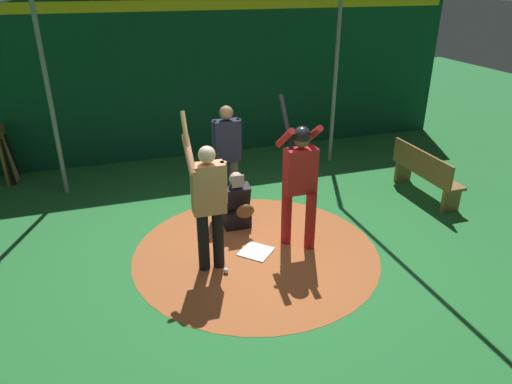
{
  "coord_description": "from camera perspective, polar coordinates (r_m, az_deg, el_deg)",
  "views": [
    {
      "loc": [
        5.45,
        -1.78,
        3.61
      ],
      "look_at": [
        0.0,
        0.0,
        0.95
      ],
      "focal_mm": 32.98,
      "sensor_mm": 36.0,
      "label": 1
    }
  ],
  "objects": [
    {
      "name": "bench",
      "position": [
        8.8,
        19.78,
        2.25
      ],
      "size": [
        1.6,
        0.36,
        0.85
      ],
      "color": "olive",
      "rests_on": "ground"
    },
    {
      "name": "home_plate",
      "position": [
        6.76,
        0.0,
        -7.23
      ],
      "size": [
        0.59,
        0.59,
        0.01
      ],
      "primitive_type": "cube",
      "rotation": [
        0.0,
        0.0,
        0.79
      ],
      "color": "white",
      "rests_on": "dirt_circle"
    },
    {
      "name": "baseball_0",
      "position": [
        6.32,
        -3.67,
        -9.5
      ],
      "size": [
        0.07,
        0.07,
        0.07
      ],
      "primitive_type": "sphere",
      "color": "white",
      "rests_on": "dirt_circle"
    },
    {
      "name": "back_wall",
      "position": [
        10.15,
        -7.87,
        13.38
      ],
      "size": [
        0.22,
        11.82,
        3.22
      ],
      "color": "#0F472D",
      "rests_on": "ground"
    },
    {
      "name": "umpire",
      "position": [
        7.65,
        -3.51,
        4.83
      ],
      "size": [
        0.22,
        0.49,
        1.76
      ],
      "color": "#4C4C51",
      "rests_on": "ground"
    },
    {
      "name": "bat_rack",
      "position": [
        10.22,
        -27.81,
        4.19
      ],
      "size": [
        1.06,
        0.19,
        1.05
      ],
      "color": "olive",
      "rests_on": "ground"
    },
    {
      "name": "batter",
      "position": [
        6.48,
        5.31,
        2.02
      ],
      "size": [
        0.68,
        0.49,
        2.14
      ],
      "color": "maroon",
      "rests_on": "ground"
    },
    {
      "name": "dirt_circle",
      "position": [
        6.77,
        0.0,
        -7.29
      ],
      "size": [
        3.49,
        3.49,
        0.01
      ],
      "primitive_type": "cylinder",
      "color": "#B76033",
      "rests_on": "ground"
    },
    {
      "name": "visitor",
      "position": [
        5.99,
        -5.79,
        -0.98
      ],
      "size": [
        0.55,
        0.49,
        2.09
      ],
      "rotation": [
        0.0,
        0.0,
        0.0
      ],
      "color": "black",
      "rests_on": "ground"
    },
    {
      "name": "cage_frame",
      "position": [
        5.86,
        0.0,
        12.72
      ],
      "size": [
        6.1,
        5.37,
        3.41
      ],
      "color": "gray",
      "rests_on": "ground"
    },
    {
      "name": "catcher",
      "position": [
        7.29,
        -2.36,
        -1.65
      ],
      "size": [
        0.58,
        0.4,
        0.92
      ],
      "color": "black",
      "rests_on": "ground"
    },
    {
      "name": "ground_plane",
      "position": [
        6.77,
        0.0,
        -7.31
      ],
      "size": [
        27.82,
        27.82,
        0.0
      ],
      "primitive_type": "plane",
      "color": "#287A38"
    }
  ]
}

